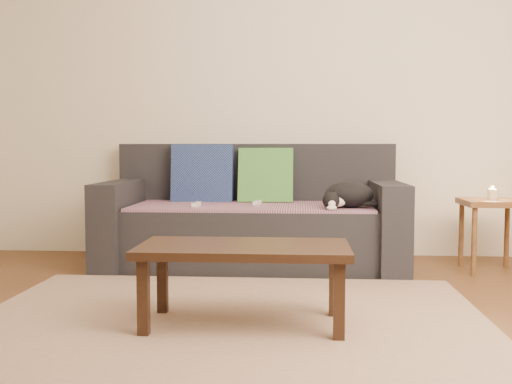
% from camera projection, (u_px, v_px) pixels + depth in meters
% --- Properties ---
extents(ground, '(4.50, 4.50, 0.00)m').
position_uv_depth(ground, '(227.00, 329.00, 2.78)').
color(ground, brown).
rests_on(ground, ground).
extents(back_wall, '(4.50, 0.04, 2.60)m').
position_uv_depth(back_wall, '(257.00, 89.00, 4.67)').
color(back_wall, beige).
rests_on(back_wall, ground).
extents(sofa, '(2.10, 0.94, 0.87)m').
position_uv_depth(sofa, '(253.00, 221.00, 4.32)').
color(sofa, '#232328').
rests_on(sofa, ground).
extents(throw_blanket, '(1.66, 0.74, 0.02)m').
position_uv_depth(throw_blanket, '(252.00, 206.00, 4.22)').
color(throw_blanket, '#492C53').
rests_on(throw_blanket, sofa).
extents(cushion_navy, '(0.46, 0.17, 0.47)m').
position_uv_depth(cushion_navy, '(203.00, 176.00, 4.49)').
color(cushion_navy, '#0F1A44').
rests_on(cushion_navy, throw_blanket).
extents(cushion_green, '(0.41, 0.20, 0.42)m').
position_uv_depth(cushion_green, '(266.00, 176.00, 4.45)').
color(cushion_green, '#0C4E43').
rests_on(cushion_green, throw_blanket).
extents(cat, '(0.40, 0.34, 0.17)m').
position_uv_depth(cat, '(348.00, 195.00, 3.99)').
color(cat, black).
rests_on(cat, throw_blanket).
extents(wii_remote_a, '(0.04, 0.15, 0.03)m').
position_uv_depth(wii_remote_a, '(196.00, 205.00, 4.06)').
color(wii_remote_a, white).
rests_on(wii_remote_a, throw_blanket).
extents(wii_remote_b, '(0.05, 0.15, 0.03)m').
position_uv_depth(wii_remote_b, '(257.00, 203.00, 4.18)').
color(wii_remote_b, white).
rests_on(wii_remote_b, throw_blanket).
extents(side_table, '(0.39, 0.39, 0.49)m').
position_uv_depth(side_table, '(492.00, 212.00, 4.05)').
color(side_table, brown).
rests_on(side_table, ground).
extents(candle, '(0.06, 0.06, 0.09)m').
position_uv_depth(candle, '(492.00, 194.00, 4.04)').
color(candle, beige).
rests_on(candle, side_table).
extents(rug, '(2.50, 1.80, 0.01)m').
position_uv_depth(rug, '(230.00, 318.00, 2.92)').
color(rug, tan).
rests_on(rug, ground).
extents(coffee_table, '(0.97, 0.49, 0.39)m').
position_uv_depth(coffee_table, '(244.00, 255.00, 2.78)').
color(coffee_table, black).
rests_on(coffee_table, rug).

